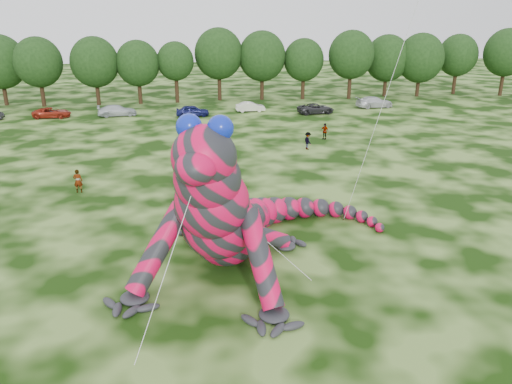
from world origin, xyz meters
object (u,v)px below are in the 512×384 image
object	(u,v)px
tree_17	(505,62)
tree_13	(351,65)
tree_9	(176,72)
car_4	(192,111)
car_3	(117,111)
car_5	(250,107)
tree_15	(420,65)
inflatable_gecko	(231,181)
tree_11	(262,66)
tree_12	(303,69)
car_2	(52,113)
tree_5	(1,70)
spectator_5	(234,190)
tree_8	(138,72)
spectator_2	(308,141)
spectator_3	(325,131)
tree_7	(95,71)
tree_6	(39,72)
tree_14	(387,66)
spectator_0	(78,181)
car_6	(316,109)
tree_16	(457,64)
tree_10	(219,64)
car_7	(374,102)

from	to	relation	value
tree_17	tree_13	bearing A→B (deg)	178.93
tree_9	car_4	bearing A→B (deg)	-79.45
car_3	car_5	bearing A→B (deg)	-96.78
tree_15	car_3	distance (m)	46.16
inflatable_gecko	car_5	bearing A→B (deg)	101.32
tree_11	tree_15	world-z (taller)	tree_11
tree_12	car_2	bearing A→B (deg)	-164.43
tree_5	tree_17	bearing A→B (deg)	-1.35
car_4	spectator_5	bearing A→B (deg)	-177.83
tree_8	spectator_2	size ratio (longest dim) A/B	5.25
tree_11	spectator_5	world-z (taller)	tree_11
car_4	spectator_3	xyz separation A→B (m)	(13.42, -14.19, 0.13)
tree_8	tree_15	bearing A→B (deg)	1.05
tree_13	tree_7	bearing A→B (deg)	-179.50
tree_6	tree_8	bearing A→B (deg)	1.29
car_2	car_4	xyz separation A→B (m)	(17.54, -1.53, 0.08)
tree_14	spectator_0	xyz separation A→B (m)	(-39.31, -39.70, -3.81)
tree_6	car_4	size ratio (longest dim) A/B	2.27
tree_15	car_6	distance (m)	23.01
tree_11	tree_7	bearing A→B (deg)	-176.67
inflatable_gecko	tree_5	size ratio (longest dim) A/B	1.76
tree_13	car_3	size ratio (longest dim) A/B	2.09
tree_6	tree_9	size ratio (longest dim) A/B	1.09
spectator_0	tree_15	bearing A→B (deg)	-136.96
car_6	spectator_0	distance (m)	36.82
spectator_3	inflatable_gecko	bearing A→B (deg)	-68.10
tree_13	tree_16	xyz separation A→B (m)	(18.32, 2.25, -0.38)
spectator_0	tree_6	bearing A→B (deg)	-70.86
tree_16	spectator_3	xyz separation A→B (m)	(-28.97, -26.96, -3.84)
tree_10	spectator_2	xyz separation A→B (m)	(6.38, -29.95, -4.40)
car_5	tree_15	bearing A→B (deg)	-72.56
car_6	car_7	world-z (taller)	car_7
tree_8	car_6	distance (m)	25.99
car_7	spectator_3	world-z (taller)	spectator_3
car_7	spectator_3	xyz separation A→B (m)	(-11.77, -16.86, 0.09)
tree_13	tree_15	distance (m)	11.36
tree_6	car_6	distance (m)	38.35
tree_7	tree_17	xyz separation A→B (m)	(62.03, -0.14, 0.41)
tree_13	spectator_2	xyz separation A→B (m)	(-13.35, -28.49, -4.21)
spectator_2	tree_13	bearing A→B (deg)	-37.53
tree_7	tree_17	distance (m)	62.03
inflatable_gecko	tree_9	bearing A→B (deg)	113.90
inflatable_gecko	tree_12	bearing A→B (deg)	92.87
tree_17	spectator_3	distance (m)	43.18
tree_9	spectator_5	xyz separation A→B (m)	(4.26, -42.05, -3.41)
tree_16	spectator_0	world-z (taller)	tree_16
spectator_5	spectator_0	bearing A→B (deg)	-23.51
tree_7	tree_10	xyz separation A→B (m)	(17.48, 1.77, 0.51)
tree_12	car_6	distance (m)	12.27
tree_7	spectator_0	size ratio (longest dim) A/B	5.33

